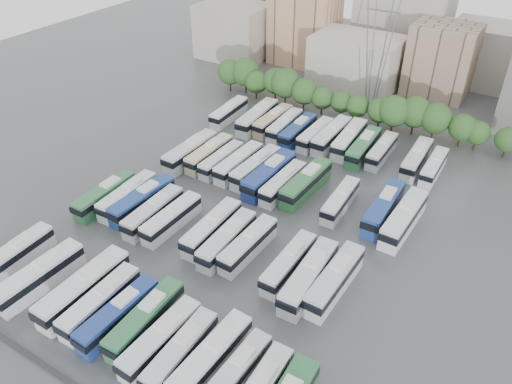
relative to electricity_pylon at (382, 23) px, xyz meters
The scene contains 49 objects.
ground 53.41m from the electricity_pylon, 92.29° to the right, with size 220.00×220.00×0.00m, color #424447.
parapet 85.04m from the electricity_pylon, 91.38° to the right, with size 56.00×0.50×0.50m, color #2D2D30.
tree_line 16.83m from the electricity_pylon, 119.37° to the right, with size 66.38×7.96×8.40m.
city_buildings 26.15m from the electricity_pylon, 113.40° to the left, with size 102.00×35.00×20.00m.
electricity_pylon is the anchor object (origin of this frame).
bus_r0_s0 79.15m from the electricity_pylon, 107.57° to the right, with size 3.00×11.86×3.69m.
bus_r0_s2 78.50m from the electricity_pylon, 102.74° to the right, with size 3.22×12.83×4.00m.
bus_r0_s4 75.95m from the electricity_pylon, 97.93° to the right, with size 3.06×13.70×4.29m.
bus_r0_s5 76.11m from the electricity_pylon, 95.33° to the right, with size 2.83×12.07×3.77m.
bus_r0_s6 76.18m from the electricity_pylon, 92.77° to the right, with size 3.01×11.96×3.73m.
bus_r0_s7 74.96m from the electricity_pylon, 90.25° to the right, with size 3.05×12.26×3.82m.
bus_r0_s8 76.26m from the electricity_pylon, 87.60° to the right, with size 3.02×11.96×3.72m.
bus_r0_s9 76.56m from the electricity_pylon, 85.31° to the right, with size 2.75×11.50×3.59m.
bus_r0_s10 75.83m from the electricity_pylon, 82.66° to the right, with size 3.28×12.40×3.85m.
bus_r0_s11 76.45m from the electricity_pylon, 80.11° to the right, with size 2.84×10.93×3.40m.
bus_r1_s0 63.86m from the electricity_pylon, 112.16° to the right, with size 2.79×12.07×3.77m.
bus_r1_s1 61.13m from the electricity_pylon, 109.91° to the right, with size 2.97×12.07×3.77m.
bus_r1_s2 60.05m from the electricity_pylon, 107.23° to the right, with size 3.35×12.66×3.93m.
bus_r1_s3 60.44m from the electricity_pylon, 103.56° to the right, with size 2.83×12.08×3.78m.
bus_r1_s4 59.50m from the electricity_pylon, 100.40° to the right, with size 2.82×11.67×3.64m.
bus_r1_s6 57.52m from the electricity_pylon, 93.84° to the right, with size 2.90×12.39×3.87m.
bus_r1_s7 58.37m from the electricity_pylon, 90.29° to the right, with size 2.82×12.23×3.83m.
bus_r1_s8 57.81m from the electricity_pylon, 87.09° to the right, with size 3.00×11.79×3.67m.
bus_r1_s10 58.86m from the electricity_pylon, 80.26° to the right, with size 2.67×11.79×3.69m.
bus_r1_s11 60.46m from the electricity_pylon, 77.02° to the right, with size 3.27×13.28×4.14m.
bus_r1_s12 60.03m from the electricity_pylon, 73.76° to the right, with size 3.21×12.93×4.03m.
bus_r2_s1 46.76m from the electricity_pylon, 117.26° to the right, with size 3.13×13.03×4.07m.
bus_r2_s2 44.43m from the electricity_pylon, 114.10° to the right, with size 2.72×11.89×3.72m.
bus_r2_s3 43.85m from the electricity_pylon, 109.78° to the right, with size 2.65×11.15×3.48m.
bus_r2_s4 42.32m from the electricity_pylon, 105.49° to the right, with size 3.02×12.22×3.81m.
bus_r2_s5 41.38m from the electricity_pylon, 100.54° to the right, with size 3.36×12.62×3.92m.
bus_r2_s6 41.83m from the electricity_pylon, 95.40° to the right, with size 3.41×13.65×4.25m.
bus_r2_s7 42.44m from the electricity_pylon, 90.82° to the right, with size 2.94×11.86×3.70m.
bus_r2_s8 40.82m from the electricity_pylon, 85.68° to the right, with size 3.49×13.28×4.13m.
bus_r2_s10 43.03m from the electricity_pylon, 76.06° to the right, with size 2.78×11.20×3.49m.
bus_r2_s12 43.76m from the electricity_pylon, 66.48° to the right, with size 3.01×13.00×4.07m.
bus_r2_s13 46.05m from the electricity_pylon, 62.69° to the right, with size 3.46×13.59×4.23m.
bus_r3_s0 35.82m from the electricity_pylon, 138.00° to the right, with size 2.93×11.73×3.65m.
bus_r3_s2 31.34m from the electricity_pylon, 129.16° to the right, with size 3.51×13.49×4.20m.
bus_r3_s3 29.32m from the electricity_pylon, 124.34° to the right, with size 2.94×11.95×3.73m.
bus_r3_s4 28.52m from the electricity_pylon, 116.81° to the right, with size 2.96×11.91×3.71m.
bus_r3_s5 28.02m from the electricity_pylon, 108.35° to the right, with size 2.63×12.05×3.78m.
bus_r3_s6 26.89m from the electricity_pylon, 99.76° to the right, with size 2.77×11.60×3.62m.
bus_r3_s7 25.81m from the electricity_pylon, 91.48° to the right, with size 3.10×13.00×4.06m.
bus_r3_s8 25.62m from the electricity_pylon, 81.27° to the right, with size 3.47×13.10×4.07m.
bus_r3_s9 27.36m from the electricity_pylon, 72.78° to the right, with size 3.08×12.67×3.95m.
bus_r3_s10 27.81m from the electricity_pylon, 63.96° to the right, with size 2.53×11.30×3.54m.
bus_r3_s12 30.38m from the electricity_pylon, 50.60° to the right, with size 2.90×12.35×3.86m.
bus_r3_s13 32.82m from the electricity_pylon, 46.28° to the right, with size 2.42×10.88×3.41m.
Camera 1 is at (33.72, -50.23, 47.91)m, focal length 35.00 mm.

